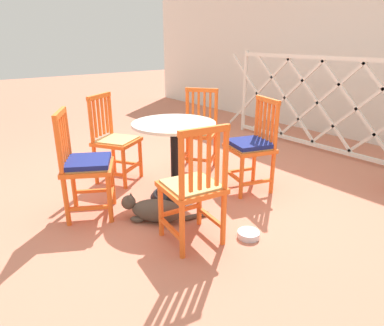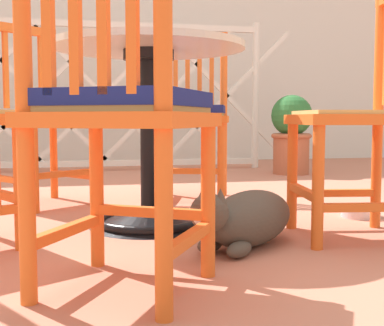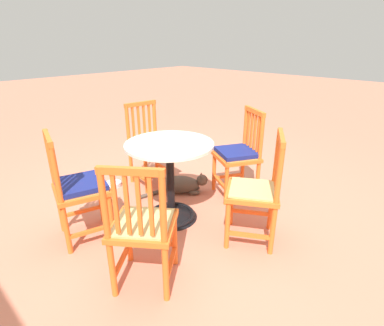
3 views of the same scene
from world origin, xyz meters
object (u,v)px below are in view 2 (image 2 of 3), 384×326
at_px(orange_chair_by_planter, 41,119).
at_px(terracotta_planter, 291,132).
at_px(orange_chair_near_fence, 359,119).
at_px(cafe_table, 149,156).
at_px(orange_chair_facing_out, 120,114).
at_px(pet_water_bowl, 361,211).
at_px(orange_chair_at_corner, 191,116).
at_px(tabby_cat, 245,220).

distance_m(orange_chair_by_planter, terracotta_planter, 2.14).
bearing_deg(orange_chair_near_fence, cafe_table, 154.41).
relative_size(cafe_table, terracotta_planter, 1.23).
xyz_separation_m(orange_chair_by_planter, orange_chair_facing_out, (0.30, -1.45, 0.01)).
relative_size(orange_chair_near_fence, pet_water_bowl, 5.36).
height_order(orange_chair_facing_out, pet_water_bowl, orange_chair_facing_out).
xyz_separation_m(terracotta_planter, pet_water_bowl, (-0.40, -1.79, -0.30)).
distance_m(orange_chair_by_planter, orange_chair_at_corner, 0.78).
relative_size(orange_chair_at_corner, terracotta_planter, 1.47).
bearing_deg(orange_chair_at_corner, terracotta_planter, 47.04).
bearing_deg(orange_chair_at_corner, pet_water_bowl, -47.23).
relative_size(terracotta_planter, pet_water_bowl, 3.65).
height_order(terracotta_planter, pet_water_bowl, terracotta_planter).
bearing_deg(orange_chair_near_fence, tabby_cat, -171.44).
bearing_deg(orange_chair_near_fence, orange_chair_by_planter, 139.49).
distance_m(orange_chair_facing_out, orange_chair_at_corner, 1.56).
xyz_separation_m(orange_chair_facing_out, orange_chair_near_fence, (0.89, 0.44, -0.01)).
distance_m(tabby_cat, pet_water_bowl, 0.80).
bearing_deg(pet_water_bowl, cafe_table, -178.86).
xyz_separation_m(tabby_cat, pet_water_bowl, (0.67, 0.43, -0.07)).
xyz_separation_m(orange_chair_by_planter, orange_chair_at_corner, (0.78, 0.03, 0.01)).
distance_m(orange_chair_at_corner, terracotta_planter, 1.52).
bearing_deg(terracotta_planter, orange_chair_by_planter, -147.86).
bearing_deg(orange_chair_by_planter, pet_water_bowl, -24.75).
bearing_deg(orange_chair_facing_out, pet_water_bowl, 35.89).
height_order(orange_chair_near_fence, orange_chair_at_corner, same).
bearing_deg(orange_chair_near_fence, terracotta_planter, 73.75).
xyz_separation_m(orange_chair_by_planter, tabby_cat, (0.74, -1.08, -0.34)).
height_order(tabby_cat, terracotta_planter, terracotta_planter).
bearing_deg(tabby_cat, cafe_table, 123.23).
distance_m(orange_chair_near_fence, tabby_cat, 0.57).
height_order(orange_chair_by_planter, pet_water_bowl, orange_chair_by_planter).
relative_size(orange_chair_facing_out, terracotta_planter, 1.47).
xyz_separation_m(orange_chair_at_corner, terracotta_planter, (1.03, 1.11, -0.12)).
distance_m(orange_chair_facing_out, orange_chair_near_fence, 0.99).
height_order(orange_chair_facing_out, terracotta_planter, orange_chair_facing_out).
bearing_deg(orange_chair_facing_out, orange_chair_by_planter, 101.52).
height_order(orange_chair_near_fence, tabby_cat, orange_chair_near_fence).
bearing_deg(orange_chair_facing_out, terracotta_planter, 59.67).
height_order(orange_chair_by_planter, orange_chair_facing_out, same).
xyz_separation_m(cafe_table, orange_chair_by_planter, (-0.46, 0.67, 0.15)).
height_order(cafe_table, orange_chair_facing_out, orange_chair_facing_out).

